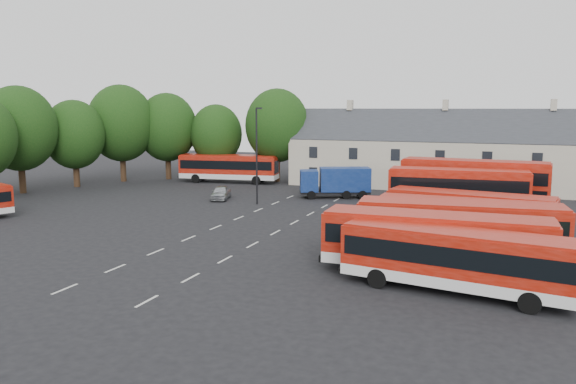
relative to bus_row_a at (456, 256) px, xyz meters
name	(u,v)px	position (x,y,z in m)	size (l,w,h in m)	color
ground	(203,233)	(-18.62, 7.41, -1.92)	(140.00, 140.00, 0.00)	black
lane_markings	(245,230)	(-16.12, 9.41, -1.92)	(5.15, 33.80, 0.01)	beige
treeline	(130,129)	(-39.35, 26.77, 4.76)	(29.92, 32.59, 12.01)	black
terrace_houses	(443,155)	(-4.62, 37.41, 1.94)	(35.70, 7.13, 10.06)	beige
bus_row_a	(456,256)	(0.00, 0.00, 0.00)	(11.59, 4.26, 3.20)	silver
bus_row_b	(435,239)	(-1.32, 2.69, 0.15)	(12.28, 3.18, 3.45)	silver
bus_row_c	(459,225)	(-0.41, 7.02, 0.16)	(12.51, 4.21, 3.47)	silver
bus_row_d	(464,219)	(-0.33, 9.79, 0.00)	(11.37, 2.78, 3.21)	silver
bus_row_e	(469,211)	(-0.21, 13.03, 0.02)	(11.68, 4.28, 3.23)	silver
bus_dd_south	(457,193)	(-1.41, 17.77, 0.57)	(10.82, 3.16, 4.38)	silver
bus_dd_north	(473,185)	(-0.39, 20.96, 0.83)	(11.96, 3.49, 4.84)	silver
bus_north	(229,166)	(-29.74, 33.20, 0.13)	(12.38, 4.52, 3.42)	silver
box_truck	(336,181)	(-14.07, 26.66, -0.18)	(7.41, 4.82, 3.11)	black
silver_car	(221,193)	(-24.57, 21.43, -1.24)	(1.62, 4.04, 1.38)	#A7AAAE
lamppost	(257,153)	(-19.99, 20.18, 2.98)	(0.64, 0.34, 9.20)	black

